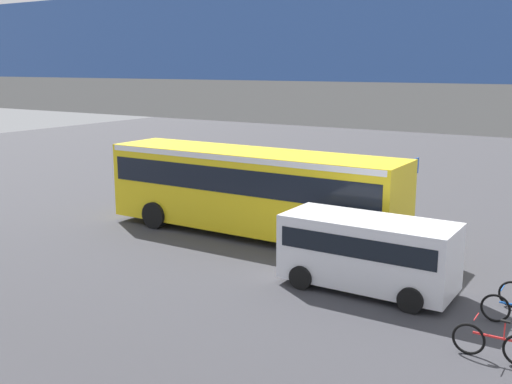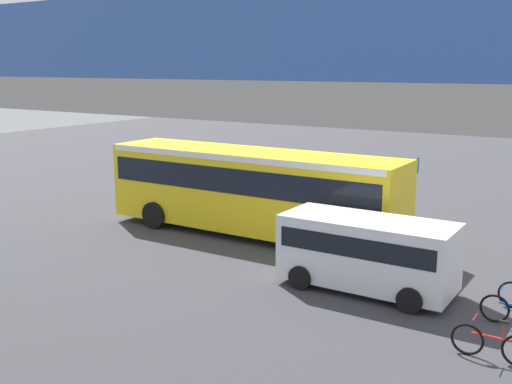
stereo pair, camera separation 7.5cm
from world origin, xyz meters
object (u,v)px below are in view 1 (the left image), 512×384
city_bus (252,185)px  traffic_sign (415,182)px  pedestrian (364,199)px  parked_van (368,249)px  bicycle_red (494,344)px

city_bus → traffic_sign: (-4.92, -3.75, 0.01)m
pedestrian → traffic_sign: traffic_sign is taller
parked_van → bicycle_red: size_ratio=2.71×
bicycle_red → traffic_sign: size_ratio=0.63×
traffic_sign → bicycle_red: bearing=117.2°
parked_van → bicycle_red: (-3.92, 2.55, -0.81)m
parked_van → city_bus: bearing=-27.7°
bicycle_red → parked_van: bearing=-33.0°
city_bus → bicycle_red: size_ratio=6.52×
parked_van → bicycle_red: 4.74m
city_bus → bicycle_red: bearing=150.1°
city_bus → bicycle_red: city_bus is taller
pedestrian → city_bus: bearing=57.2°
parked_van → bicycle_red: parked_van is taller
city_bus → parked_van: size_ratio=2.40×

